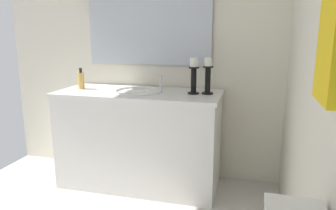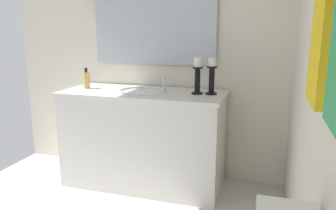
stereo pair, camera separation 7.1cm
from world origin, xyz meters
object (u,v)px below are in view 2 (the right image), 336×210
at_px(candle_holder_short, 197,75).
at_px(towel_near_vanity, 322,35).
at_px(soap_bottle, 86,80).
at_px(candle_holder_tall, 212,75).
at_px(sink_basin, 143,96).
at_px(mirror, 153,15).
at_px(vanity_cabinet, 144,138).

bearing_deg(candle_holder_short, towel_near_vanity, 24.14).
relative_size(soap_bottle, towel_near_vanity, 0.46).
height_order(candle_holder_tall, candle_holder_short, same).
xyz_separation_m(candle_holder_tall, towel_near_vanity, (1.51, 0.56, 0.32)).
xyz_separation_m(sink_basin, mirror, (-0.28, -0.00, 0.66)).
height_order(candle_holder_short, towel_near_vanity, towel_near_vanity).
height_order(vanity_cabinet, candle_holder_short, candle_holder_short).
distance_m(vanity_cabinet, candle_holder_short, 0.72).
distance_m(vanity_cabinet, sink_basin, 0.37).
bearing_deg(vanity_cabinet, candle_holder_short, 92.72).
height_order(sink_basin, candle_holder_short, candle_holder_short).
bearing_deg(candle_holder_short, vanity_cabinet, -87.28).
relative_size(candle_holder_tall, towel_near_vanity, 0.73).
distance_m(vanity_cabinet, mirror, 1.07).
bearing_deg(candle_holder_tall, sink_basin, -85.60).
relative_size(sink_basin, candle_holder_short, 1.40).
xyz_separation_m(vanity_cabinet, candle_holder_short, (-0.02, 0.46, 0.56)).
distance_m(mirror, candle_holder_tall, 0.77).
xyz_separation_m(vanity_cabinet, mirror, (-0.28, 0.00, 1.03)).
distance_m(vanity_cabinet, soap_bottle, 0.72).
bearing_deg(candle_holder_short, sink_basin, -87.28).
xyz_separation_m(candle_holder_tall, candle_holder_short, (0.02, -0.11, 0.00)).
xyz_separation_m(sink_basin, candle_holder_tall, (-0.04, 0.56, 0.19)).
xyz_separation_m(mirror, soap_bottle, (0.27, -0.53, -0.55)).
distance_m(sink_basin, mirror, 0.72).
height_order(soap_bottle, towel_near_vanity, towel_near_vanity).
relative_size(mirror, soap_bottle, 6.20).
bearing_deg(vanity_cabinet, mirror, 179.99).
height_order(vanity_cabinet, soap_bottle, soap_bottle).
height_order(candle_holder_tall, towel_near_vanity, towel_near_vanity).
bearing_deg(towel_near_vanity, candle_holder_short, -155.86).
height_order(vanity_cabinet, sink_basin, sink_basin).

